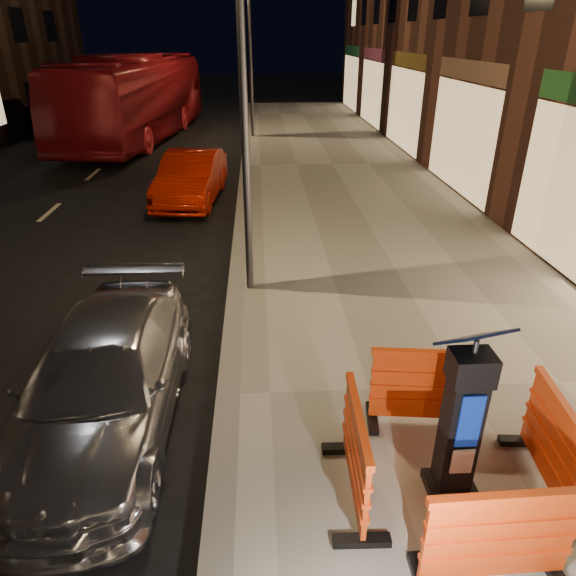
{
  "coord_description": "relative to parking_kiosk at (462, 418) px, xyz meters",
  "views": [
    {
      "loc": [
        0.44,
        -5.14,
        4.15
      ],
      "look_at": [
        0.8,
        1.0,
        1.1
      ],
      "focal_mm": 32.0,
      "sensor_mm": 36.0,
      "label": 1
    }
  ],
  "objects": [
    {
      "name": "street_lamp_far",
      "position": [
        -1.98,
        19.6,
        2.12
      ],
      "size": [
        0.12,
        0.12,
        6.0
      ],
      "primitive_type": "cylinder",
      "color": "#3F3F44",
      "rests_on": "sidewalk"
    },
    {
      "name": "sidewalk",
      "position": [
        0.77,
        1.6,
        -0.95
      ],
      "size": [
        6.0,
        60.0,
        0.15
      ],
      "primitive_type": "cube",
      "color": "#99968B",
      "rests_on": "ground"
    },
    {
      "name": "street_lamp_mid",
      "position": [
        -1.98,
        4.6,
        2.12
      ],
      "size": [
        0.12,
        0.12,
        6.0
      ],
      "primitive_type": "cylinder",
      "color": "#3F3F44",
      "rests_on": "sidewalk"
    },
    {
      "name": "bus_doubledecker",
      "position": [
        -6.9,
        19.97,
        -1.03
      ],
      "size": [
        4.32,
        12.57,
        3.43
      ],
      "primitive_type": "imported",
      "rotation": [
        0.0,
        0.0,
        -0.12
      ],
      "color": "maroon",
      "rests_on": "ground"
    },
    {
      "name": "kerb",
      "position": [
        -2.23,
        1.6,
        -0.95
      ],
      "size": [
        0.3,
        60.0,
        0.15
      ],
      "primitive_type": "cube",
      "color": "slate",
      "rests_on": "ground"
    },
    {
      "name": "barrier_back",
      "position": [
        0.0,
        0.95,
        -0.39
      ],
      "size": [
        1.31,
        0.66,
        0.98
      ],
      "primitive_type": "cube",
      "rotation": [
        0.0,
        0.0,
        -0.12
      ],
      "color": "#EA4210",
      "rests_on": "sidewalk"
    },
    {
      "name": "car_silver",
      "position": [
        -3.62,
        1.37,
        -1.03
      ],
      "size": [
        1.72,
        4.16,
        1.2
      ],
      "primitive_type": "imported",
      "rotation": [
        0.0,
        0.0,
        -0.01
      ],
      "color": "#ACACB1",
      "rests_on": "ground"
    },
    {
      "name": "parking_kiosk",
      "position": [
        0.0,
        0.0,
        0.0
      ],
      "size": [
        0.59,
        0.59,
        1.76
      ],
      "primitive_type": "cube",
      "rotation": [
        0.0,
        0.0,
        -0.07
      ],
      "color": "black",
      "rests_on": "sidewalk"
    },
    {
      "name": "barrier_bldgside",
      "position": [
        0.95,
        0.0,
        -0.39
      ],
      "size": [
        0.64,
        1.3,
        0.98
      ],
      "primitive_type": "cube",
      "rotation": [
        0.0,
        0.0,
        1.47
      ],
      "color": "#EA4210",
      "rests_on": "sidewalk"
    },
    {
      "name": "car_red",
      "position": [
        -3.61,
        10.39,
        -1.03
      ],
      "size": [
        1.75,
        4.1,
        1.31
      ],
      "primitive_type": "imported",
      "rotation": [
        0.0,
        0.0,
        -0.09
      ],
      "color": "#AC1604",
      "rests_on": "ground"
    },
    {
      "name": "barrier_kerbside",
      "position": [
        -0.95,
        0.0,
        -0.39
      ],
      "size": [
        0.56,
        1.27,
        0.98
      ],
      "primitive_type": "cube",
      "rotation": [
        0.0,
        0.0,
        1.54
      ],
      "color": "#EA4210",
      "rests_on": "sidewalk"
    },
    {
      "name": "barrier_front",
      "position": [
        0.0,
        -0.95,
        -0.39
      ],
      "size": [
        1.27,
        0.54,
        0.98
      ],
      "primitive_type": "cube",
      "rotation": [
        0.0,
        0.0,
        0.02
      ],
      "color": "#EA4210",
      "rests_on": "sidewalk"
    },
    {
      "name": "ground_plane",
      "position": [
        -2.23,
        1.6,
        -1.03
      ],
      "size": [
        120.0,
        120.0,
        0.0
      ],
      "primitive_type": "plane",
      "color": "black",
      "rests_on": "ground"
    }
  ]
}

